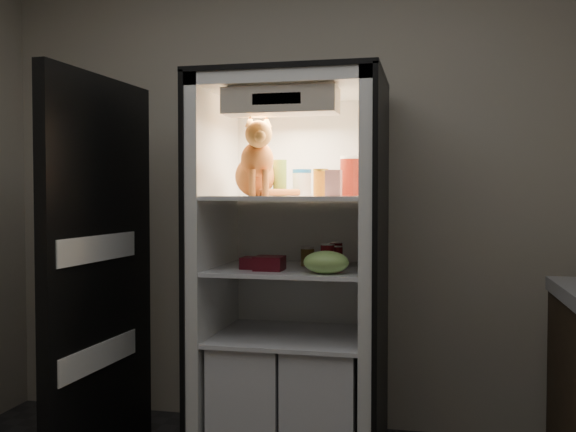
# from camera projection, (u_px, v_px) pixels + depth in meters

# --- Properties ---
(room_shell) EXTENTS (3.60, 3.60, 3.60)m
(room_shell) POSITION_uv_depth(u_px,v_px,m) (192.00, 82.00, 1.83)
(room_shell) COLOR white
(room_shell) RESTS_ON floor
(refrigerator) EXTENTS (0.90, 0.72, 1.88)m
(refrigerator) POSITION_uv_depth(u_px,v_px,m) (293.00, 295.00, 3.20)
(refrigerator) COLOR white
(refrigerator) RESTS_ON floor
(fridge_door) EXTENTS (0.11, 0.87, 1.85)m
(fridge_door) POSITION_uv_depth(u_px,v_px,m) (100.00, 276.00, 3.01)
(fridge_door) COLOR black
(fridge_door) RESTS_ON floor
(tabby_cat) EXTENTS (0.36, 0.38, 0.39)m
(tabby_cat) POSITION_uv_depth(u_px,v_px,m) (257.00, 166.00, 3.11)
(tabby_cat) COLOR #C85519
(tabby_cat) RESTS_ON refrigerator
(parmesan_shaker) EXTENTS (0.07, 0.07, 0.18)m
(parmesan_shaker) POSITION_uv_depth(u_px,v_px,m) (280.00, 178.00, 3.17)
(parmesan_shaker) COLOR #227F24
(parmesan_shaker) RESTS_ON refrigerator
(mayo_tub) EXTENTS (0.10, 0.10, 0.13)m
(mayo_tub) POSITION_uv_depth(u_px,v_px,m) (302.00, 183.00, 3.23)
(mayo_tub) COLOR white
(mayo_tub) RESTS_ON refrigerator
(salsa_jar) EXTENTS (0.07, 0.07, 0.13)m
(salsa_jar) POSITION_uv_depth(u_px,v_px,m) (321.00, 182.00, 3.12)
(salsa_jar) COLOR maroon
(salsa_jar) RESTS_ON refrigerator
(pepper_jar) EXTENTS (0.12, 0.12, 0.20)m
(pepper_jar) POSITION_uv_depth(u_px,v_px,m) (352.00, 176.00, 3.19)
(pepper_jar) COLOR maroon
(pepper_jar) RESTS_ON refrigerator
(cream_carton) EXTENTS (0.07, 0.07, 0.12)m
(cream_carton) POSITION_uv_depth(u_px,v_px,m) (334.00, 183.00, 2.96)
(cream_carton) COLOR white
(cream_carton) RESTS_ON refrigerator
(soda_can_a) EXTENTS (0.06, 0.06, 0.12)m
(soda_can_a) POSITION_uv_depth(u_px,v_px,m) (336.00, 254.00, 3.20)
(soda_can_a) COLOR black
(soda_can_a) RESTS_ON refrigerator
(soda_can_b) EXTENTS (0.06, 0.06, 0.11)m
(soda_can_b) POSITION_uv_depth(u_px,v_px,m) (337.00, 257.00, 3.08)
(soda_can_b) COLOR black
(soda_can_b) RESTS_ON refrigerator
(soda_can_c) EXTENTS (0.07, 0.07, 0.12)m
(soda_can_c) POSITION_uv_depth(u_px,v_px,m) (327.00, 257.00, 3.03)
(soda_can_c) COLOR black
(soda_can_c) RESTS_ON refrigerator
(condiment_jar) EXTENTS (0.07, 0.07, 0.10)m
(condiment_jar) POSITION_uv_depth(u_px,v_px,m) (308.00, 256.00, 3.21)
(condiment_jar) COLOR brown
(condiment_jar) RESTS_ON refrigerator
(grape_bag) EXTENTS (0.21, 0.15, 0.10)m
(grape_bag) POSITION_uv_depth(u_px,v_px,m) (326.00, 262.00, 2.89)
(grape_bag) COLOR #82A94F
(grape_bag) RESTS_ON refrigerator
(berry_box_left) EXTENTS (0.11, 0.11, 0.06)m
(berry_box_left) POSITION_uv_depth(u_px,v_px,m) (253.00, 263.00, 3.08)
(berry_box_left) COLOR #520D13
(berry_box_left) RESTS_ON refrigerator
(berry_box_right) EXTENTS (0.13, 0.13, 0.07)m
(berry_box_right) POSITION_uv_depth(u_px,v_px,m) (269.00, 263.00, 3.02)
(berry_box_right) COLOR #520D13
(berry_box_right) RESTS_ON refrigerator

